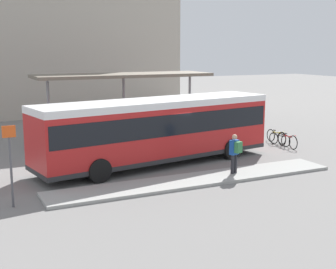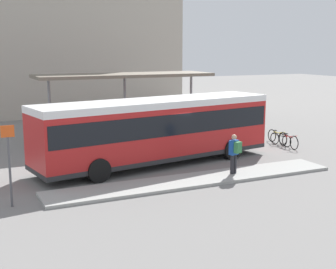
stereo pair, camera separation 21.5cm
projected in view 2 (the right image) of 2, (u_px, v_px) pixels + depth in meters
name	position (u px, v px, depth m)	size (l,w,h in m)	color
ground_plane	(157.00, 164.00, 21.72)	(120.00, 120.00, 0.00)	slate
curb_island	(196.00, 180.00, 18.89)	(12.33, 1.80, 0.12)	#9E9E99
city_bus	(157.00, 127.00, 21.40)	(11.75, 4.36, 3.02)	red
pedestrian_waiting	(235.00, 151.00, 19.43)	(0.47, 0.51, 1.67)	#232328
bicycle_red	(288.00, 141.00, 25.24)	(0.48, 1.79, 0.77)	black
bicycle_black	(281.00, 139.00, 25.83)	(0.48, 1.57, 0.68)	black
bicycle_yellow	(277.00, 137.00, 26.52)	(0.48, 1.69, 0.73)	black
station_shelter	(125.00, 77.00, 27.37)	(10.39, 3.15, 3.85)	#706656
potted_planter_near_shelter	(89.00, 138.00, 24.28)	(0.98, 0.98, 1.40)	slate
platform_sign	(9.00, 162.00, 15.60)	(0.44, 0.08, 2.80)	#4C4C51
station_building	(36.00, 7.00, 41.57)	(21.46, 15.54, 17.86)	#B2A899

